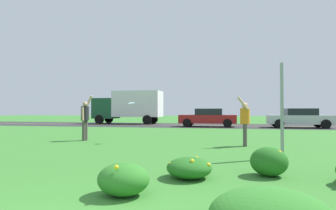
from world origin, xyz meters
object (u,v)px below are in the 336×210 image
Objects in this scene: sign_post_near_path at (282,110)px; person_thrower_dark_shirt at (85,117)px; car_silver_center_left at (299,118)px; box_truck_dark_green at (129,105)px; frisbee_pale_blue at (131,103)px; person_catcher_orange_shirt at (245,120)px; car_red_center_right at (208,117)px.

sign_post_near_path is 7.98m from person_thrower_dark_shirt.
car_silver_center_left is (11.18, 11.65, -0.27)m from person_thrower_dark_shirt.
box_truck_dark_green reaches higher than sign_post_near_path.
box_truck_dark_green reaches higher than car_silver_center_left.
sign_post_near_path is 21.23m from box_truck_dark_green.
frisbee_pale_blue is 16.59m from box_truck_dark_green.
sign_post_near_path is 1.44× the size of person_catcher_orange_shirt.
car_silver_center_left is 15.26m from box_truck_dark_green.
sign_post_near_path is at bearing -58.66° from box_truck_dark_green.
box_truck_dark_green reaches higher than person_thrower_dark_shirt.
person_thrower_dark_shirt reaches higher than frisbee_pale_blue.
car_silver_center_left is at bearing 46.17° from person_thrower_dark_shirt.
box_truck_dark_green reaches higher than frisbee_pale_blue.
person_catcher_orange_shirt is at bearing -79.72° from car_red_center_right.
person_catcher_orange_shirt is at bearing -56.99° from box_truck_dark_green.
box_truck_dark_green is at bearing 103.41° from person_thrower_dark_shirt.
person_thrower_dark_shirt is 2.31m from frisbee_pale_blue.
car_silver_center_left and car_red_center_right have the same top height.
sign_post_near_path reaches higher than person_catcher_orange_shirt.
sign_post_near_path is 14.91m from car_red_center_right.
person_thrower_dark_shirt is 7.37× the size of frisbee_pale_blue.
person_thrower_dark_shirt is 15.64m from box_truck_dark_green.
box_truck_dark_green is (-14.81, 3.54, 1.06)m from car_silver_center_left.
person_thrower_dark_shirt is at bearing -110.58° from car_red_center_right.
car_silver_center_left is at bearing 53.19° from frisbee_pale_blue.
person_catcher_orange_shirt is 6.75× the size of frisbee_pale_blue.
car_red_center_right is at bearing 100.28° from person_catcher_orange_shirt.
car_red_center_right is (4.37, 11.65, -0.27)m from person_thrower_dark_shirt.
person_catcher_orange_shirt is 0.39× the size of car_red_center_right.
sign_post_near_path is 1.32× the size of person_thrower_dark_shirt.
person_thrower_dark_shirt is 0.43× the size of car_red_center_right.
person_catcher_orange_shirt is at bearing 109.01° from sign_post_near_path.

